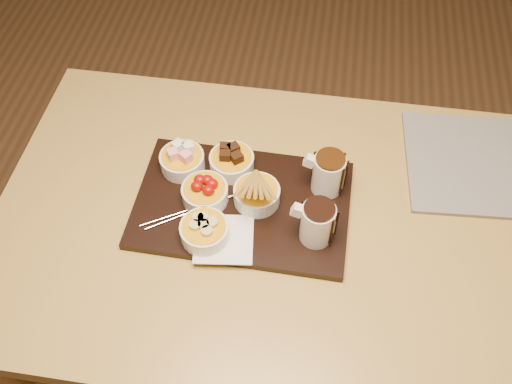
# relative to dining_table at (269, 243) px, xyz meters

# --- Properties ---
(ground) EXTENTS (5.00, 5.00, 0.00)m
(ground) POSITION_rel_dining_table_xyz_m (0.00, 0.00, -0.65)
(ground) COLOR brown
(ground) RESTS_ON ground
(dining_table) EXTENTS (1.20, 0.80, 0.75)m
(dining_table) POSITION_rel_dining_table_xyz_m (0.00, 0.00, 0.00)
(dining_table) COLOR #B28F42
(dining_table) RESTS_ON ground
(serving_board) EXTENTS (0.47, 0.31, 0.02)m
(serving_board) POSITION_rel_dining_table_xyz_m (-0.06, 0.02, 0.11)
(serving_board) COLOR black
(serving_board) RESTS_ON dining_table
(napkin) EXTENTS (0.13, 0.13, 0.00)m
(napkin) POSITION_rel_dining_table_xyz_m (-0.09, -0.08, 0.12)
(napkin) COLOR white
(napkin) RESTS_ON serving_board
(bowl_marshmallows) EXTENTS (0.10, 0.10, 0.04)m
(bowl_marshmallows) POSITION_rel_dining_table_xyz_m (-0.21, 0.10, 0.14)
(bowl_marshmallows) COLOR white
(bowl_marshmallows) RESTS_ON serving_board
(bowl_cake) EXTENTS (0.10, 0.10, 0.04)m
(bowl_cake) POSITION_rel_dining_table_xyz_m (-0.10, 0.11, 0.14)
(bowl_cake) COLOR white
(bowl_cake) RESTS_ON serving_board
(bowl_strawberries) EXTENTS (0.10, 0.10, 0.04)m
(bowl_strawberries) POSITION_rel_dining_table_xyz_m (-0.14, 0.02, 0.14)
(bowl_strawberries) COLOR white
(bowl_strawberries) RESTS_ON serving_board
(bowl_biscotti) EXTENTS (0.10, 0.10, 0.04)m
(bowl_biscotti) POSITION_rel_dining_table_xyz_m (-0.03, 0.03, 0.14)
(bowl_biscotti) COLOR white
(bowl_biscotti) RESTS_ON serving_board
(bowl_bananas) EXTENTS (0.10, 0.10, 0.04)m
(bowl_bananas) POSITION_rel_dining_table_xyz_m (-0.13, -0.08, 0.14)
(bowl_bananas) COLOR white
(bowl_bananas) RESTS_ON serving_board
(pitcher_dark_chocolate) EXTENTS (0.07, 0.07, 0.09)m
(pitcher_dark_chocolate) POSITION_rel_dining_table_xyz_m (0.10, -0.04, 0.16)
(pitcher_dark_chocolate) COLOR silver
(pitcher_dark_chocolate) RESTS_ON serving_board
(pitcher_milk_chocolate) EXTENTS (0.07, 0.07, 0.09)m
(pitcher_milk_chocolate) POSITION_rel_dining_table_xyz_m (0.11, 0.09, 0.16)
(pitcher_milk_chocolate) COLOR silver
(pitcher_milk_chocolate) RESTS_ON serving_board
(fondue_skewers) EXTENTS (0.16, 0.24, 0.01)m
(fondue_skewers) POSITION_rel_dining_table_xyz_m (-0.16, -0.01, 0.12)
(fondue_skewers) COLOR silver
(fondue_skewers) RESTS_ON serving_board
(newspaper) EXTENTS (0.39, 0.32, 0.01)m
(newspaper) POSITION_rel_dining_table_xyz_m (0.48, 0.22, 0.10)
(newspaper) COLOR beige
(newspaper) RESTS_ON dining_table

